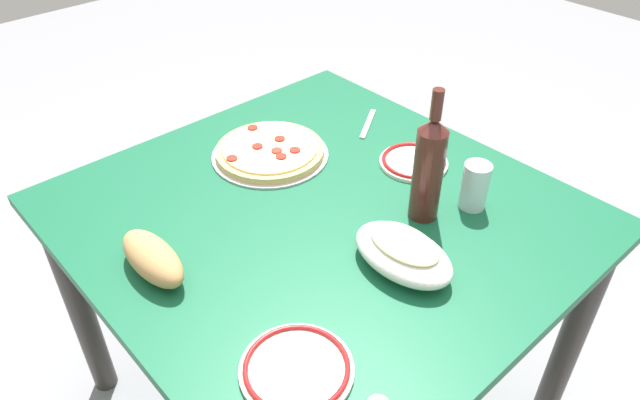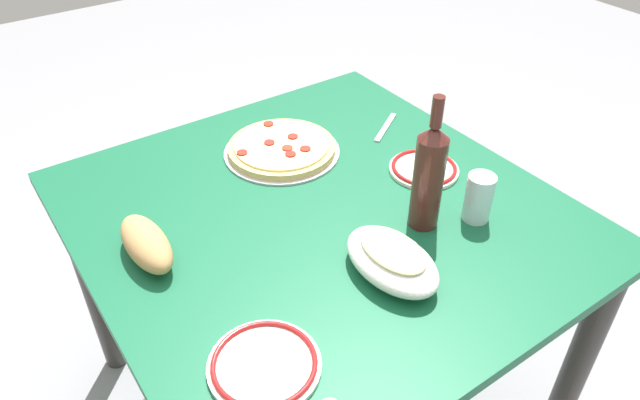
% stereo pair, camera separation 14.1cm
% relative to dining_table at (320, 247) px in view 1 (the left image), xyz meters
% --- Properties ---
extents(ground_plane, '(8.00, 8.00, 0.00)m').
position_rel_dining_table_xyz_m(ground_plane, '(0.00, 0.00, -0.64)').
color(ground_plane, gray).
rests_on(ground_plane, ground).
extents(dining_table, '(1.13, 1.08, 0.76)m').
position_rel_dining_table_xyz_m(dining_table, '(0.00, 0.00, 0.00)').
color(dining_table, '#145938').
rests_on(dining_table, ground).
extents(pepperoni_pizza, '(0.32, 0.32, 0.03)m').
position_rel_dining_table_xyz_m(pepperoni_pizza, '(-0.27, 0.06, 0.14)').
color(pepperoni_pizza, '#B7B7BC').
rests_on(pepperoni_pizza, dining_table).
extents(baked_pasta_dish, '(0.24, 0.15, 0.08)m').
position_rel_dining_table_xyz_m(baked_pasta_dish, '(0.26, 0.00, 0.16)').
color(baked_pasta_dish, white).
rests_on(baked_pasta_dish, dining_table).
extents(wine_bottle, '(0.07, 0.07, 0.33)m').
position_rel_dining_table_xyz_m(wine_bottle, '(0.18, 0.17, 0.26)').
color(wine_bottle, '#471E19').
rests_on(wine_bottle, dining_table).
extents(water_glass, '(0.07, 0.07, 0.12)m').
position_rel_dining_table_xyz_m(water_glass, '(0.23, 0.28, 0.18)').
color(water_glass, silver).
rests_on(water_glass, dining_table).
extents(side_plate_near, '(0.18, 0.18, 0.02)m').
position_rel_dining_table_xyz_m(side_plate_near, '(0.02, 0.32, 0.13)').
color(side_plate_near, white).
rests_on(side_plate_near, dining_table).
extents(side_plate_far, '(0.21, 0.21, 0.02)m').
position_rel_dining_table_xyz_m(side_plate_far, '(0.32, -0.34, 0.13)').
color(side_plate_far, white).
rests_on(side_plate_far, dining_table).
extents(bread_loaf, '(0.20, 0.09, 0.08)m').
position_rel_dining_table_xyz_m(bread_loaf, '(-0.08, -0.40, 0.16)').
color(bread_loaf, tan).
rests_on(bread_loaf, dining_table).
extents(fork_left, '(0.11, 0.15, 0.00)m').
position_rel_dining_table_xyz_m(fork_left, '(-0.21, 0.38, 0.12)').
color(fork_left, '#B7B7BC').
rests_on(fork_left, dining_table).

